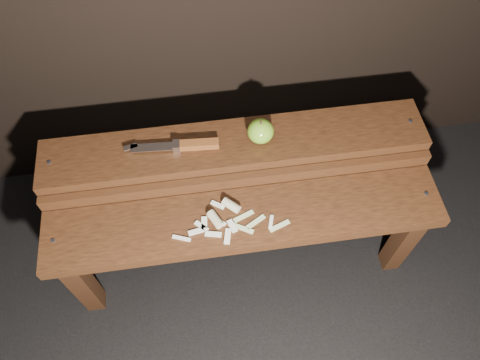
{
  "coord_description": "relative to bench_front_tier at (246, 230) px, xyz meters",
  "views": [
    {
      "loc": [
        -0.11,
        -0.68,
        1.66
      ],
      "look_at": [
        0.0,
        0.06,
        0.45
      ],
      "focal_mm": 35.0,
      "sensor_mm": 36.0,
      "label": 1
    }
  ],
  "objects": [
    {
      "name": "bench_front_tier",
      "position": [
        0.0,
        0.0,
        0.0
      ],
      "size": [
        1.2,
        0.2,
        0.42
      ],
      "color": "black",
      "rests_on": "ground"
    },
    {
      "name": "ground",
      "position": [
        0.0,
        0.06,
        -0.35
      ],
      "size": [
        60.0,
        60.0,
        0.0
      ],
      "primitive_type": "plane",
      "color": "black"
    },
    {
      "name": "apple",
      "position": [
        0.08,
        0.23,
        0.18
      ],
      "size": [
        0.08,
        0.08,
        0.08
      ],
      "color": "#6DA021",
      "rests_on": "bench_rear_tier"
    },
    {
      "name": "knife",
      "position": [
        -0.15,
        0.23,
        0.16
      ],
      "size": [
        0.29,
        0.05,
        0.03
      ],
      "color": "brown",
      "rests_on": "bench_rear_tier"
    },
    {
      "name": "bench_rear_tier",
      "position": [
        0.0,
        0.23,
        0.06
      ],
      "size": [
        1.2,
        0.21,
        0.5
      ],
      "color": "black",
      "rests_on": "ground"
    },
    {
      "name": "apple_scraps",
      "position": [
        -0.06,
        0.01,
        0.08
      ],
      "size": [
        0.35,
        0.15,
        0.03
      ],
      "color": "beige",
      "rests_on": "bench_front_tier"
    }
  ]
}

